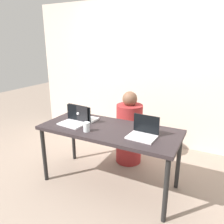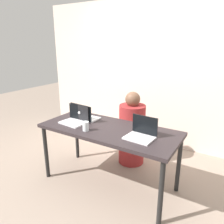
{
  "view_description": "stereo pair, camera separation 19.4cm",
  "coord_description": "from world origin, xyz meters",
  "views": [
    {
      "loc": [
        1.12,
        -2.11,
        1.71
      ],
      "look_at": [
        0.0,
        0.07,
        0.94
      ],
      "focal_mm": 35.0,
      "sensor_mm": 36.0,
      "label": 1
    },
    {
      "loc": [
        1.29,
        -2.02,
        1.71
      ],
      "look_at": [
        0.0,
        0.07,
        0.94
      ],
      "focal_mm": 35.0,
      "sensor_mm": 36.0,
      "label": 2
    }
  ],
  "objects": [
    {
      "name": "water_glass_left",
      "position": [
        -0.18,
        -0.2,
        0.8
      ],
      "size": [
        0.07,
        0.07,
        0.11
      ],
      "color": "white",
      "rests_on": "desk"
    },
    {
      "name": "laptop_back_left",
      "position": [
        -0.44,
        0.09,
        0.8
      ],
      "size": [
        0.35,
        0.25,
        0.21
      ],
      "rotation": [
        0.0,
        0.0,
        3.14
      ],
      "color": "silver",
      "rests_on": "desk"
    },
    {
      "name": "person_at_center",
      "position": [
        -0.01,
        0.63,
        0.48
      ],
      "size": [
        0.43,
        0.43,
        1.08
      ],
      "rotation": [
        0.0,
        0.0,
        3.3
      ],
      "color": "maroon",
      "rests_on": "ground"
    },
    {
      "name": "laptop_front_right",
      "position": [
        0.44,
        -0.05,
        0.8
      ],
      "size": [
        0.31,
        0.27,
        0.22
      ],
      "rotation": [
        0.0,
        0.0,
        -0.06
      ],
      "color": "silver",
      "rests_on": "desk"
    },
    {
      "name": "ground_plane",
      "position": [
        0.0,
        0.0,
        0.0
      ],
      "size": [
        12.0,
        12.0,
        0.0
      ],
      "primitive_type": "plane",
      "color": "gray"
    },
    {
      "name": "laptop_front_left",
      "position": [
        -0.46,
        -0.06,
        0.8
      ],
      "size": [
        0.33,
        0.28,
        0.22
      ],
      "rotation": [
        0.0,
        0.0,
        -0.1
      ],
      "color": "silver",
      "rests_on": "desk"
    },
    {
      "name": "desk",
      "position": [
        0.0,
        0.0,
        0.69
      ],
      "size": [
        1.65,
        0.71,
        0.76
      ],
      "color": "#2C2426",
      "rests_on": "ground"
    },
    {
      "name": "back_wall",
      "position": [
        0.0,
        1.5,
        1.21
      ],
      "size": [
        4.5,
        0.1,
        2.43
      ],
      "primitive_type": "cube",
      "color": "beige",
      "rests_on": "ground"
    }
  ]
}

